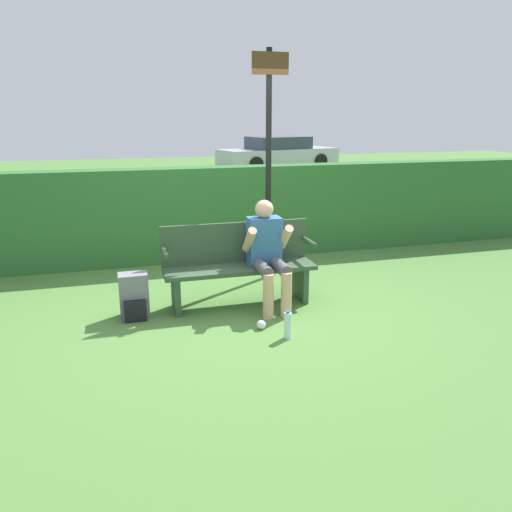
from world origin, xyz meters
TOP-DOWN VIEW (x-y plane):
  - ground_plane at (0.00, 0.00)m, footprint 40.00×40.00m
  - hedge_back at (0.00, 1.93)m, footprint 12.00×0.37m
  - park_bench at (0.00, 0.06)m, footprint 1.62×0.41m
  - person_seated at (0.28, -0.08)m, footprint 0.48×0.64m
  - backpack at (-1.12, -0.04)m, footprint 0.29×0.27m
  - water_bottle at (0.22, -0.94)m, footprint 0.07×0.07m
  - signpost at (0.57, 0.84)m, footprint 0.43×0.09m
  - parked_car at (4.91, 13.59)m, footprint 4.84×2.66m
  - litter_crumple at (0.04, -0.68)m, footprint 0.09×0.09m

SIDE VIEW (x-z plane):
  - ground_plane at x=0.00m, z-range 0.00..0.00m
  - litter_crumple at x=0.04m, z-range 0.00..0.09m
  - water_bottle at x=0.22m, z-range -0.01..0.26m
  - backpack at x=-1.12m, z-range -0.01..0.45m
  - park_bench at x=0.00m, z-range 0.01..0.89m
  - parked_car at x=4.91m, z-range -0.02..1.19m
  - person_seated at x=0.28m, z-range 0.05..1.18m
  - hedge_back at x=0.00m, z-range 0.00..1.30m
  - signpost at x=0.57m, z-range 0.19..2.92m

